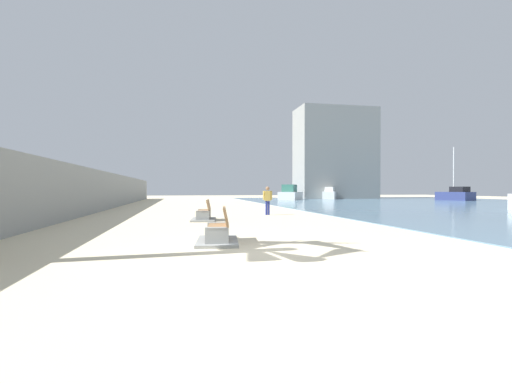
{
  "coord_description": "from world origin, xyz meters",
  "views": [
    {
      "loc": [
        -1.95,
        -8.14,
        1.47
      ],
      "look_at": [
        1.8,
        10.52,
        1.32
      ],
      "focal_mm": 26.06,
      "sensor_mm": 36.0,
      "label": 1
    }
  ],
  "objects_px": {
    "bench_near": "(218,234)",
    "bench_far": "(204,215)",
    "person_walking": "(268,199)",
    "boat_nearest": "(456,195)",
    "boat_far_left": "(291,194)",
    "boat_far_right": "(330,194)"
  },
  "relations": [
    {
      "from": "boat_far_right",
      "to": "boat_far_left",
      "type": "xyz_separation_m",
      "value": [
        -6.77,
        -2.6,
        0.07
      ]
    },
    {
      "from": "boat_nearest",
      "to": "boat_far_left",
      "type": "relative_size",
      "value": 1.04
    },
    {
      "from": "boat_far_left",
      "to": "boat_far_right",
      "type": "bearing_deg",
      "value": 20.97
    },
    {
      "from": "bench_near",
      "to": "boat_far_left",
      "type": "xyz_separation_m",
      "value": [
        13.44,
        37.98,
        0.56
      ]
    },
    {
      "from": "bench_near",
      "to": "bench_far",
      "type": "xyz_separation_m",
      "value": [
        0.05,
        7.41,
        0.0
      ]
    },
    {
      "from": "boat_far_right",
      "to": "bench_near",
      "type": "bearing_deg",
      "value": -116.48
    },
    {
      "from": "person_walking",
      "to": "boat_far_left",
      "type": "height_order",
      "value": "boat_far_left"
    },
    {
      "from": "bench_near",
      "to": "boat_nearest",
      "type": "xyz_separation_m",
      "value": [
        33.08,
        30.88,
        0.5
      ]
    },
    {
      "from": "bench_near",
      "to": "bench_far",
      "type": "height_order",
      "value": "same"
    },
    {
      "from": "bench_far",
      "to": "boat_far_right",
      "type": "distance_m",
      "value": 38.82
    },
    {
      "from": "bench_near",
      "to": "bench_far",
      "type": "bearing_deg",
      "value": 89.59
    },
    {
      "from": "person_walking",
      "to": "boat_far_right",
      "type": "xyz_separation_m",
      "value": [
        16.41,
        30.24,
        -0.22
      ]
    },
    {
      "from": "boat_far_right",
      "to": "boat_far_left",
      "type": "relative_size",
      "value": 0.83
    },
    {
      "from": "person_walking",
      "to": "bench_far",
      "type": "bearing_deg",
      "value": -141.94
    },
    {
      "from": "bench_near",
      "to": "person_walking",
      "type": "relative_size",
      "value": 1.37
    },
    {
      "from": "bench_near",
      "to": "boat_nearest",
      "type": "distance_m",
      "value": 45.26
    },
    {
      "from": "person_walking",
      "to": "boat_far_left",
      "type": "distance_m",
      "value": 29.28
    },
    {
      "from": "boat_far_left",
      "to": "boat_nearest",
      "type": "bearing_deg",
      "value": -19.88
    },
    {
      "from": "boat_nearest",
      "to": "boat_far_left",
      "type": "height_order",
      "value": "boat_nearest"
    },
    {
      "from": "bench_near",
      "to": "bench_far",
      "type": "distance_m",
      "value": 7.41
    },
    {
      "from": "bench_near",
      "to": "boat_far_right",
      "type": "height_order",
      "value": "boat_far_right"
    },
    {
      "from": "boat_far_left",
      "to": "bench_near",
      "type": "bearing_deg",
      "value": -109.49
    }
  ]
}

